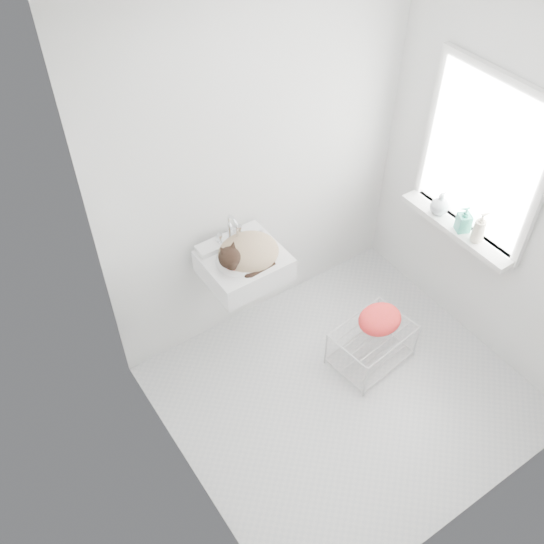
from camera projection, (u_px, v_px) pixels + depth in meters
floor at (345, 395)px, 4.10m from camera, size 2.20×2.00×0.02m
ceiling at (400, 21)px, 2.34m from camera, size 2.20×2.00×0.02m
back_wall at (260, 166)px, 3.80m from camera, size 2.20×0.02×2.50m
right_wall at (507, 187)px, 3.66m from camera, size 0.02×2.00×2.50m
left_wall at (178, 353)px, 2.78m from camera, size 0.02×2.00×2.50m
window_glass at (484, 158)px, 3.70m from camera, size 0.01×0.80×1.00m
window_frame at (482, 159)px, 3.69m from camera, size 0.04×0.90×1.10m
windowsill at (457, 228)px, 4.03m from camera, size 0.16×0.88×0.04m
sink at (244, 256)px, 3.82m from camera, size 0.50×0.44×0.20m
faucet at (227, 223)px, 3.82m from camera, size 0.18×0.13×0.18m
cat at (247, 252)px, 3.78m from camera, size 0.44×0.38×0.25m
wire_rack at (371, 345)px, 4.21m from camera, size 0.56×0.42×0.31m
towel at (379, 323)px, 4.10m from camera, size 0.33×0.24×0.13m
bottle_a at (475, 241)px, 3.92m from camera, size 0.09×0.09×0.19m
bottle_b at (461, 230)px, 3.99m from camera, size 0.11×0.11×0.18m
bottle_c at (438, 213)px, 4.11m from camera, size 0.14×0.14×0.16m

